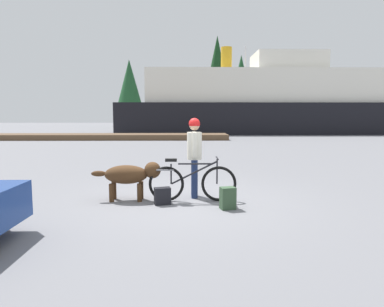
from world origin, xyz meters
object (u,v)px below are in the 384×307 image
(dog, at_px, (131,175))
(backpack, at_px, (228,198))
(person_cyclist, at_px, (194,150))
(handbag_pannier, at_px, (162,196))
(bicycle, at_px, (192,183))
(ferry_boat, at_px, (260,104))
(sailboat_moored, at_px, (244,127))

(dog, height_order, backpack, dog)
(person_cyclist, distance_m, handbag_pannier, 1.26)
(bicycle, relative_size, dog, 1.25)
(person_cyclist, relative_size, ferry_boat, 0.06)
(backpack, distance_m, handbag_pannier, 1.32)
(bicycle, xyz_separation_m, person_cyclist, (0.06, 0.39, 0.65))
(dog, height_order, sailboat_moored, sailboat_moored)
(dog, xyz_separation_m, ferry_boat, (8.69, 28.09, 2.45))
(person_cyclist, height_order, sailboat_moored, sailboat_moored)
(sailboat_moored, bearing_deg, dog, -103.78)
(dog, distance_m, handbag_pannier, 0.86)
(backpack, relative_size, sailboat_moored, 0.05)
(backpack, relative_size, ferry_boat, 0.02)
(handbag_pannier, relative_size, sailboat_moored, 0.04)
(bicycle, xyz_separation_m, backpack, (0.67, -0.61, -0.19))
(bicycle, relative_size, ferry_boat, 0.07)
(person_cyclist, xyz_separation_m, handbag_pannier, (-0.66, -0.64, -0.87))
(bicycle, height_order, dog, bicycle)
(ferry_boat, relative_size, sailboat_moored, 3.01)
(person_cyclist, bearing_deg, backpack, -58.39)
(sailboat_moored, bearing_deg, ferry_boat, -69.83)
(bicycle, relative_size, handbag_pannier, 5.32)
(ferry_boat, xyz_separation_m, sailboat_moored, (-1.08, 2.93, -2.49))
(bicycle, height_order, sailboat_moored, sailboat_moored)
(person_cyclist, relative_size, dog, 1.19)
(person_cyclist, xyz_separation_m, ferry_boat, (7.34, 27.81, 1.95))
(person_cyclist, xyz_separation_m, dog, (-1.35, -0.28, -0.50))
(person_cyclist, height_order, backpack, person_cyclist)
(sailboat_moored, bearing_deg, bicycle, -101.48)
(dog, bearing_deg, backpack, -20.02)
(backpack, distance_m, sailboat_moored, 32.24)
(person_cyclist, height_order, ferry_boat, ferry_boat)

